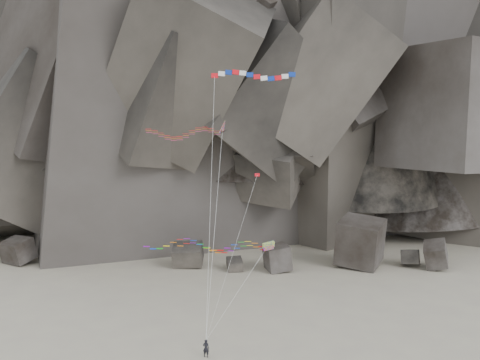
{
  "coord_description": "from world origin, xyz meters",
  "views": [
    {
      "loc": [
        -0.43,
        -57.9,
        25.46
      ],
      "look_at": [
        0.59,
        6.0,
        18.11
      ],
      "focal_mm": 40.0,
      "sensor_mm": 36.0,
      "label": 1
    }
  ],
  "objects_px": {
    "banner_kite": "(253,77)",
    "pennant_kite": "(247,206)",
    "kite_flyer": "(206,347)",
    "delta_kite": "(180,133)",
    "parafoil_kite": "(202,245)"
  },
  "relations": [
    {
      "from": "banner_kite",
      "to": "pennant_kite",
      "type": "relative_size",
      "value": 1.67
    },
    {
      "from": "parafoil_kite",
      "to": "pennant_kite",
      "type": "height_order",
      "value": "pennant_kite"
    },
    {
      "from": "parafoil_kite",
      "to": "banner_kite",
      "type": "bearing_deg",
      "value": -3.11
    },
    {
      "from": "kite_flyer",
      "to": "pennant_kite",
      "type": "relative_size",
      "value": 0.13
    },
    {
      "from": "pennant_kite",
      "to": "delta_kite",
      "type": "bearing_deg",
      "value": 147.19
    },
    {
      "from": "delta_kite",
      "to": "parafoil_kite",
      "type": "xyz_separation_m",
      "value": [
        2.64,
        -4.04,
        -12.6
      ]
    },
    {
      "from": "delta_kite",
      "to": "parafoil_kite",
      "type": "relative_size",
      "value": 1.53
    },
    {
      "from": "kite_flyer",
      "to": "pennant_kite",
      "type": "distance_m",
      "value": 15.85
    },
    {
      "from": "kite_flyer",
      "to": "pennant_kite",
      "type": "bearing_deg",
      "value": -125.78
    },
    {
      "from": "banner_kite",
      "to": "pennant_kite",
      "type": "xyz_separation_m",
      "value": [
        -0.71,
        -2.95,
        -14.5
      ]
    },
    {
      "from": "banner_kite",
      "to": "pennant_kite",
      "type": "height_order",
      "value": "banner_kite"
    },
    {
      "from": "banner_kite",
      "to": "pennant_kite",
      "type": "distance_m",
      "value": 14.82
    },
    {
      "from": "delta_kite",
      "to": "banner_kite",
      "type": "bearing_deg",
      "value": 10.47
    },
    {
      "from": "banner_kite",
      "to": "parafoil_kite",
      "type": "relative_size",
      "value": 1.9
    },
    {
      "from": "kite_flyer",
      "to": "delta_kite",
      "type": "relative_size",
      "value": 0.1
    }
  ]
}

